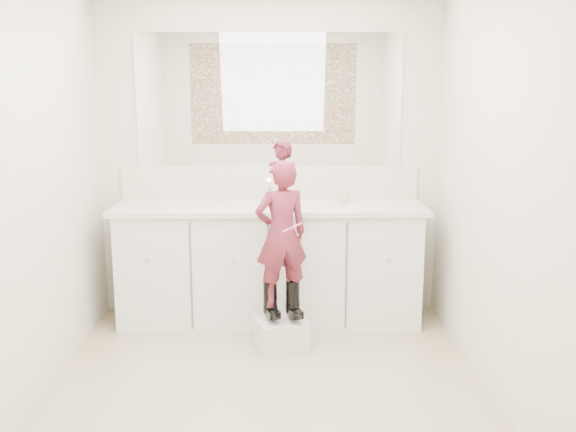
{
  "coord_description": "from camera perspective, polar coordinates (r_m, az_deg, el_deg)",
  "views": [
    {
      "loc": [
        0.08,
        -3.42,
        1.74
      ],
      "look_at": [
        0.13,
        0.7,
        0.91
      ],
      "focal_mm": 40.0,
      "sensor_mm": 36.0,
      "label": 1
    }
  ],
  "objects": [
    {
      "name": "backsplash",
      "position": [
        4.96,
        -1.65,
        2.97
      ],
      "size": [
        2.28,
        0.03,
        0.25
      ],
      "primitive_type": "cube",
      "color": "beige",
      "rests_on": "countertop"
    },
    {
      "name": "countertop",
      "position": [
        4.71,
        -1.69,
        0.74
      ],
      "size": [
        2.28,
        0.58,
        0.04
      ],
      "primitive_type": "cube",
      "color": "beige",
      "rests_on": "vanity_cabinet"
    },
    {
      "name": "mirror",
      "position": [
        4.91,
        -1.69,
        10.22
      ],
      "size": [
        2.0,
        0.02,
        1.0
      ],
      "primitive_type": "cube",
      "color": "white",
      "rests_on": "wall_back"
    },
    {
      "name": "faucet",
      "position": [
        4.86,
        -1.67,
        1.91
      ],
      "size": [
        0.08,
        0.08,
        0.1
      ],
      "primitive_type": "cylinder",
      "color": "silver",
      "rests_on": "countertop"
    },
    {
      "name": "wall_left",
      "position": [
        3.73,
        -22.49,
        2.17
      ],
      "size": [
        0.0,
        3.0,
        3.0
      ],
      "primitive_type": "plane",
      "rotation": [
        1.57,
        0.0,
        1.57
      ],
      "color": "beige",
      "rests_on": "floor"
    },
    {
      "name": "floor",
      "position": [
        3.84,
        -1.94,
        -15.6
      ],
      "size": [
        3.0,
        3.0,
        0.0
      ],
      "primitive_type": "plane",
      "color": "#948761",
      "rests_on": "ground"
    },
    {
      "name": "boot_right",
      "position": [
        4.33,
        0.41,
        -7.47
      ],
      "size": [
        0.15,
        0.2,
        0.27
      ],
      "primitive_type": null,
      "rotation": [
        0.0,
        0.0,
        0.32
      ],
      "color": "black",
      "rests_on": "step_stool"
    },
    {
      "name": "toothbrush",
      "position": [
        4.11,
        0.38,
        -1.03
      ],
      "size": [
        0.13,
        0.05,
        0.06
      ],
      "primitive_type": "cylinder",
      "rotation": [
        0.0,
        1.22,
        0.32
      ],
      "color": "#EE5CB5",
      "rests_on": "toddler"
    },
    {
      "name": "dot_panel",
      "position": [
        1.93,
        -3.22,
        8.64
      ],
      "size": [
        2.0,
        0.01,
        1.2
      ],
      "primitive_type": "cube",
      "color": "#472819",
      "rests_on": "wall_front"
    },
    {
      "name": "soap_bottle",
      "position": [
        4.73,
        -5.74,
        2.06
      ],
      "size": [
        0.09,
        0.09,
        0.18
      ],
      "primitive_type": "imported",
      "rotation": [
        0.0,
        0.0,
        0.16
      ],
      "color": "beige",
      "rests_on": "countertop"
    },
    {
      "name": "wall_right",
      "position": [
        3.67,
        18.7,
        2.3
      ],
      "size": [
        0.0,
        3.0,
        3.0
      ],
      "primitive_type": "plane",
      "rotation": [
        1.57,
        0.0,
        -1.57
      ],
      "color": "beige",
      "rests_on": "floor"
    },
    {
      "name": "boot_left",
      "position": [
        4.33,
        -1.59,
        -7.48
      ],
      "size": [
        0.15,
        0.2,
        0.27
      ],
      "primitive_type": null,
      "rotation": [
        0.0,
        0.0,
        0.32
      ],
      "color": "black",
      "rests_on": "step_stool"
    },
    {
      "name": "wall_front",
      "position": [
        1.99,
        -3.09,
        -4.4
      ],
      "size": [
        2.6,
        0.0,
        2.6
      ],
      "primitive_type": "plane",
      "rotation": [
        -1.57,
        0.0,
        0.0
      ],
      "color": "beige",
      "rests_on": "floor"
    },
    {
      "name": "toddler",
      "position": [
        4.2,
        -0.6,
        -1.63
      ],
      "size": [
        0.41,
        0.33,
        0.97
      ],
      "primitive_type": "imported",
      "rotation": [
        0.0,
        0.0,
        3.46
      ],
      "color": "#AE354B",
      "rests_on": "step_stool"
    },
    {
      "name": "step_stool",
      "position": [
        4.39,
        -0.58,
        -10.49
      ],
      "size": [
        0.39,
        0.36,
        0.21
      ],
      "primitive_type": "cube",
      "rotation": [
        0.0,
        0.0,
        0.32
      ],
      "color": "silver",
      "rests_on": "floor"
    },
    {
      "name": "cup",
      "position": [
        4.81,
        4.98,
        1.71
      ],
      "size": [
        0.11,
        0.11,
        0.09
      ],
      "primitive_type": "imported",
      "rotation": [
        0.0,
        0.0,
        0.11
      ],
      "color": "beige",
      "rests_on": "countertop"
    },
    {
      "name": "wall_back",
      "position": [
        4.95,
        -1.66,
        5.12
      ],
      "size": [
        2.6,
        0.0,
        2.6
      ],
      "primitive_type": "plane",
      "rotation": [
        1.57,
        0.0,
        0.0
      ],
      "color": "beige",
      "rests_on": "floor"
    },
    {
      "name": "vanity_cabinet",
      "position": [
        4.83,
        -1.66,
        -4.43
      ],
      "size": [
        2.2,
        0.55,
        0.85
      ],
      "primitive_type": "cube",
      "color": "silver",
      "rests_on": "floor"
    }
  ]
}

